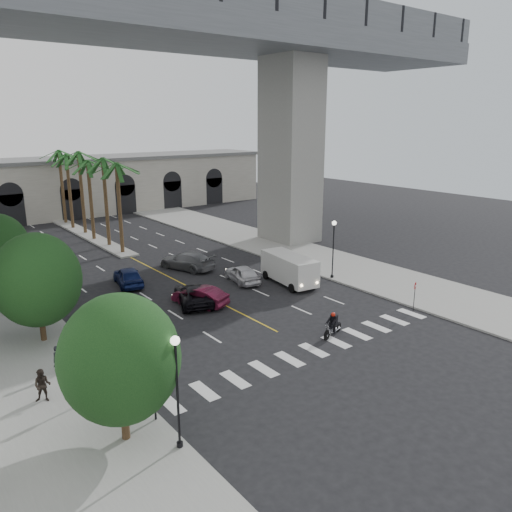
# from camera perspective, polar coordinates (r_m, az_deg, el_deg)

# --- Properties ---
(ground) EXTENTS (140.00, 140.00, 0.00)m
(ground) POSITION_cam_1_polar(r_m,az_deg,el_deg) (32.81, 4.77, -9.76)
(ground) COLOR black
(ground) RESTS_ON ground
(sidewalk_right) EXTENTS (8.00, 100.00, 0.15)m
(sidewalk_right) POSITION_cam_1_polar(r_m,az_deg,el_deg) (52.78, 5.94, 0.03)
(sidewalk_right) COLOR gray
(sidewalk_right) RESTS_ON ground
(median) EXTENTS (2.00, 24.00, 0.20)m
(median) POSITION_cam_1_polar(r_m,az_deg,el_deg) (64.66, -18.44, 2.17)
(median) COLOR gray
(median) RESTS_ON ground
(pier_building) EXTENTS (71.00, 10.50, 8.50)m
(pier_building) POSITION_cam_1_polar(r_m,az_deg,el_deg) (80.05, -22.81, 7.18)
(pier_building) COLOR beige
(pier_building) RESTS_ON ground
(bridge) EXTENTS (75.00, 13.00, 26.00)m
(bridge) POSITION_cam_1_polar(r_m,az_deg,el_deg) (50.04, -9.80, 20.38)
(bridge) COLOR gray
(bridge) RESTS_ON ground
(palm_a) EXTENTS (3.20, 3.20, 10.30)m
(palm_a) POSITION_cam_1_polar(r_m,az_deg,el_deg) (54.01, -15.64, 9.64)
(palm_a) COLOR #47331E
(palm_a) RESTS_ON ground
(palm_b) EXTENTS (3.20, 3.20, 10.60)m
(palm_b) POSITION_cam_1_polar(r_m,az_deg,el_deg) (57.73, -17.09, 10.14)
(palm_b) COLOR #47331E
(palm_b) RESTS_ON ground
(palm_c) EXTENTS (3.20, 3.20, 10.10)m
(palm_c) POSITION_cam_1_polar(r_m,az_deg,el_deg) (61.42, -18.68, 9.85)
(palm_c) COLOR #47331E
(palm_c) RESTS_ON ground
(palm_d) EXTENTS (3.20, 3.20, 10.90)m
(palm_d) POSITION_cam_1_polar(r_m,az_deg,el_deg) (65.26, -19.62, 10.69)
(palm_d) COLOR #47331E
(palm_d) RESTS_ON ground
(palm_e) EXTENTS (3.20, 3.20, 10.40)m
(palm_e) POSITION_cam_1_polar(r_m,az_deg,el_deg) (69.02, -20.86, 10.39)
(palm_e) COLOR #47331E
(palm_e) RESTS_ON ground
(palm_f) EXTENTS (3.20, 3.20, 10.70)m
(palm_f) POSITION_cam_1_polar(r_m,az_deg,el_deg) (72.91, -21.60, 10.75)
(palm_f) COLOR #47331E
(palm_f) RESTS_ON ground
(street_tree_near) EXTENTS (5.20, 5.20, 6.89)m
(street_tree_near) POSITION_cam_1_polar(r_m,az_deg,el_deg) (22.45, -15.27, -11.26)
(street_tree_near) COLOR #382616
(street_tree_near) RESTS_ON ground
(street_tree_mid) EXTENTS (5.44, 5.44, 7.21)m
(street_tree_mid) POSITION_cam_1_polar(r_m,az_deg,el_deg) (34.06, -23.76, -2.52)
(street_tree_mid) COLOR #382616
(street_tree_mid) RESTS_ON ground
(lamp_post_left_near) EXTENTS (0.40, 0.40, 5.35)m
(lamp_post_left_near) POSITION_cam_1_polar(r_m,az_deg,el_deg) (21.78, -9.02, -14.14)
(lamp_post_left_near) COLOR black
(lamp_post_left_near) RESTS_ON ground
(lamp_post_left_far) EXTENTS (0.40, 0.40, 5.35)m
(lamp_post_left_far) POSITION_cam_1_polar(r_m,az_deg,el_deg) (40.30, -23.54, -1.34)
(lamp_post_left_far) COLOR black
(lamp_post_left_far) RESTS_ON ground
(lamp_post_right) EXTENTS (0.40, 0.40, 5.35)m
(lamp_post_right) POSITION_cam_1_polar(r_m,az_deg,el_deg) (44.74, 8.83, 1.32)
(lamp_post_right) COLOR black
(lamp_post_right) RESTS_ON ground
(traffic_signal_near) EXTENTS (0.25, 0.18, 3.65)m
(traffic_signal_near) POSITION_cam_1_polar(r_m,az_deg,el_deg) (24.13, -11.67, -13.10)
(traffic_signal_near) COLOR black
(traffic_signal_near) RESTS_ON ground
(traffic_signal_far) EXTENTS (0.25, 0.18, 3.65)m
(traffic_signal_far) POSITION_cam_1_polar(r_m,az_deg,el_deg) (27.44, -15.41, -9.72)
(traffic_signal_far) COLOR black
(traffic_signal_far) RESTS_ON ground
(motorcycle_rider) EXTENTS (2.23, 0.86, 1.66)m
(motorcycle_rider) POSITION_cam_1_polar(r_m,az_deg,el_deg) (33.74, 8.82, -7.78)
(motorcycle_rider) COLOR black
(motorcycle_rider) RESTS_ON ground
(car_a) EXTENTS (2.62, 4.79, 1.54)m
(car_a) POSITION_cam_1_polar(r_m,az_deg,el_deg) (44.04, -1.58, -2.03)
(car_a) COLOR silver
(car_a) RESTS_ON ground
(car_b) EXTENTS (3.19, 4.78, 1.49)m
(car_b) POSITION_cam_1_polar(r_m,az_deg,el_deg) (38.84, -6.41, -4.57)
(car_b) COLOR #531026
(car_b) RESTS_ON ground
(car_c) EXTENTS (4.05, 5.79, 1.47)m
(car_c) POSITION_cam_1_polar(r_m,az_deg,el_deg) (39.21, -7.15, -4.41)
(car_c) COLOR black
(car_c) RESTS_ON ground
(car_d) EXTENTS (4.10, 6.23, 1.68)m
(car_d) POSITION_cam_1_polar(r_m,az_deg,el_deg) (48.29, -7.90, -0.53)
(car_d) COLOR slate
(car_d) RESTS_ON ground
(car_e) EXTENTS (2.83, 5.07, 1.63)m
(car_e) POSITION_cam_1_polar(r_m,az_deg,el_deg) (44.57, -14.40, -2.25)
(car_e) COLOR #111D50
(car_e) RESTS_ON ground
(cargo_van) EXTENTS (3.08, 6.26, 2.56)m
(cargo_van) POSITION_cam_1_polar(r_m,az_deg,el_deg) (43.46, 3.85, -1.40)
(cargo_van) COLOR silver
(cargo_van) RESTS_ON ground
(pedestrian_a) EXTENTS (0.69, 0.52, 1.69)m
(pedestrian_a) POSITION_cam_1_polar(r_m,az_deg,el_deg) (30.27, -21.66, -11.03)
(pedestrian_a) COLOR black
(pedestrian_a) RESTS_ON sidewalk_left
(pedestrian_b) EXTENTS (1.06, 0.99, 1.74)m
(pedestrian_b) POSITION_cam_1_polar(r_m,az_deg,el_deg) (27.91, -23.22, -13.44)
(pedestrian_b) COLOR black
(pedestrian_b) RESTS_ON sidewalk_left
(do_not_enter_sign) EXTENTS (0.53, 0.23, 2.29)m
(do_not_enter_sign) POSITION_cam_1_polar(r_m,az_deg,el_deg) (38.90, 17.71, -3.76)
(do_not_enter_sign) COLOR black
(do_not_enter_sign) RESTS_ON ground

